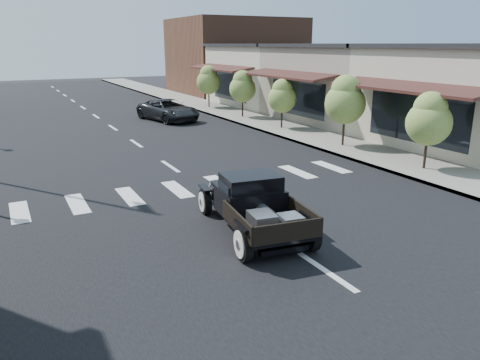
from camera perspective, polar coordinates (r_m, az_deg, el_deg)
name	(u,v)px	position (r m, az deg, el deg)	size (l,w,h in m)	color
ground	(257,226)	(12.58, 2.10, -5.57)	(120.00, 120.00, 0.00)	black
road	(121,134)	(26.23, -14.27, 5.51)	(14.00, 80.00, 0.02)	black
road_markings	(148,152)	(21.48, -11.13, 3.37)	(12.00, 60.00, 0.06)	silver
sidewalk_right	(258,121)	(29.29, 2.20, 7.20)	(3.00, 80.00, 0.15)	gray
storefront_mid	(363,84)	(31.20, 14.78, 11.27)	(10.00, 9.00, 4.50)	#A39988
storefront_far	(286,76)	(38.36, 5.62, 12.55)	(10.00, 9.00, 4.50)	beige
far_building_right	(235,56)	(47.23, -0.61, 14.83)	(11.00, 10.00, 7.00)	brown
small_tree_a	(428,132)	(18.77, 21.92, 5.45)	(1.66, 1.66, 2.77)	olive
small_tree_b	(345,112)	(22.10, 12.63, 8.11)	(1.85, 1.85, 3.08)	olive
small_tree_c	(282,104)	(26.40, 5.14, 9.17)	(1.56, 1.56, 2.60)	olive
small_tree_d	(243,94)	(30.46, 0.31, 10.39)	(1.69, 1.69, 2.82)	olive
small_tree_e	(209,87)	(35.31, -3.84, 11.24)	(1.76, 1.76, 2.93)	olive
hotrod_pickup	(253,204)	(11.93, 1.64, -2.93)	(2.04, 4.37, 1.51)	black
second_car	(168,110)	(30.10, -8.76, 8.40)	(2.19, 4.75, 1.32)	black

